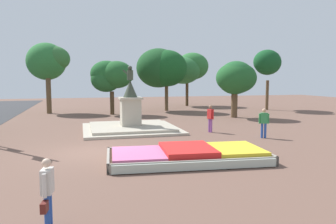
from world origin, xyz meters
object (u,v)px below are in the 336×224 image
at_px(statue_monument, 131,121).
at_px(pedestrian_near_planter, 210,117).
at_px(pedestrian_crossing_plaza, 264,121).
at_px(flower_planter, 189,155).
at_px(pedestrian_with_handbag, 47,190).

bearing_deg(statue_monument, pedestrian_near_planter, -25.44).
xyz_separation_m(pedestrian_near_planter, pedestrian_crossing_plaza, (2.13, -2.60, -0.02)).
bearing_deg(pedestrian_near_planter, pedestrian_crossing_plaza, -50.71).
height_order(pedestrian_near_planter, pedestrian_crossing_plaza, pedestrian_near_planter).
height_order(flower_planter, pedestrian_near_planter, pedestrian_near_planter).
xyz_separation_m(pedestrian_with_handbag, pedestrian_crossing_plaza, (10.59, 8.65, 0.09)).
distance_m(flower_planter, pedestrian_with_handbag, 6.90).
relative_size(pedestrian_with_handbag, pedestrian_near_planter, 0.93).
distance_m(statue_monument, pedestrian_with_handbag, 13.99).
height_order(flower_planter, statue_monument, statue_monument).
distance_m(flower_planter, pedestrian_near_planter, 7.40).
bearing_deg(pedestrian_crossing_plaza, flower_planter, -145.78).
height_order(statue_monument, pedestrian_crossing_plaza, statue_monument).
height_order(statue_monument, pedestrian_with_handbag, statue_monument).
bearing_deg(flower_planter, pedestrian_crossing_plaza, 34.22).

